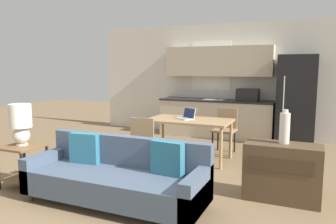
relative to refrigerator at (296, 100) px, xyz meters
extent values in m
plane|color=#7F6647|center=(-1.78, -4.21, -0.96)|extent=(20.00, 20.00, 0.00)
cube|color=silver|center=(-1.78, 0.42, 0.39)|extent=(6.40, 0.06, 2.70)
cube|color=white|center=(-2.00, 0.39, 0.74)|extent=(0.97, 0.01, 1.19)
cube|color=beige|center=(-1.78, 0.08, -0.53)|extent=(2.67, 0.62, 0.86)
cube|color=#232326|center=(-1.78, 0.08, -0.08)|extent=(2.70, 0.65, 0.04)
cube|color=#B2B5B7|center=(-1.82, 0.03, -0.06)|extent=(0.48, 0.36, 0.01)
cylinder|color=#B7BABC|center=(-1.82, 0.20, 0.06)|extent=(0.02, 0.02, 0.24)
cube|color=beige|center=(-1.78, 0.22, 0.84)|extent=(2.53, 0.34, 0.70)
cube|color=black|center=(-1.03, 0.03, 0.08)|extent=(0.48, 0.36, 0.28)
cube|color=black|center=(0.00, 0.00, 0.00)|extent=(0.77, 0.75, 1.92)
cylinder|color=silver|center=(-0.23, -0.39, 0.10)|extent=(0.02, 0.02, 0.86)
cube|color=tan|center=(-1.70, -1.99, -0.25)|extent=(1.49, 0.83, 0.04)
cylinder|color=tan|center=(-2.38, -2.34, -0.61)|extent=(0.05, 0.05, 0.69)
cylinder|color=tan|center=(-1.01, -2.34, -0.61)|extent=(0.05, 0.05, 0.69)
cylinder|color=tan|center=(-2.38, -1.63, -0.61)|extent=(0.05, 0.05, 0.69)
cylinder|color=tan|center=(-1.01, -1.63, -0.61)|extent=(0.05, 0.05, 0.69)
cylinder|color=#3D2D1E|center=(-2.86, -4.55, -0.91)|extent=(0.05, 0.05, 0.10)
cylinder|color=#3D2D1E|center=(-2.86, -3.91, -0.91)|extent=(0.05, 0.05, 0.10)
cylinder|color=#3D2D1E|center=(-0.81, -3.91, -0.91)|extent=(0.05, 0.05, 0.10)
cube|color=#47566B|center=(-1.84, -4.23, -0.71)|extent=(2.25, 0.80, 0.30)
cube|color=#47566B|center=(-1.84, -3.90, -0.52)|extent=(2.25, 0.14, 0.69)
cube|color=#47566B|center=(-2.89, -4.23, -0.64)|extent=(0.14, 0.80, 0.44)
cube|color=#47566B|center=(-0.78, -4.23, -0.64)|extent=(0.14, 0.80, 0.44)
cube|color=teal|center=(-2.42, -4.03, -0.36)|extent=(0.41, 0.17, 0.40)
cube|color=teal|center=(-1.22, -4.03, -0.36)|extent=(0.41, 0.16, 0.40)
cube|color=brown|center=(-3.33, -4.22, -0.39)|extent=(0.49, 0.49, 0.03)
cube|color=brown|center=(-3.33, -4.22, -0.83)|extent=(0.44, 0.44, 0.02)
cube|color=#232326|center=(-3.11, -4.45, -0.68)|extent=(0.03, 0.03, 0.56)
cube|color=#232326|center=(-3.55, -4.00, -0.68)|extent=(0.03, 0.03, 0.56)
cube|color=#232326|center=(-3.11, -4.00, -0.68)|extent=(0.03, 0.03, 0.56)
cylinder|color=silver|center=(-3.37, -4.19, -0.36)|extent=(0.16, 0.16, 0.02)
sphere|color=silver|center=(-3.37, -4.19, -0.24)|extent=(0.23, 0.23, 0.23)
cylinder|color=white|center=(-3.37, -4.19, 0.04)|extent=(0.30, 0.30, 0.32)
cube|color=brown|center=(0.00, -3.26, -0.60)|extent=(0.92, 0.42, 0.72)
cube|color=#413020|center=(0.00, -3.47, -0.46)|extent=(0.73, 0.01, 0.17)
cylinder|color=beige|center=(0.01, -3.21, -0.05)|extent=(0.12, 0.12, 0.38)
cylinder|color=beige|center=(0.01, -3.21, 0.16)|extent=(0.07, 0.07, 0.04)
cube|color=#997A56|center=(-2.17, -2.72, -0.51)|extent=(0.45, 0.45, 0.04)
cube|color=#997A56|center=(-2.16, -2.92, -0.30)|extent=(0.40, 0.06, 0.39)
cylinder|color=black|center=(-2.02, -2.54, -0.75)|extent=(0.03, 0.03, 0.43)
cylinder|color=black|center=(-2.36, -2.57, -0.75)|extent=(0.03, 0.03, 0.43)
cylinder|color=black|center=(-1.99, -2.88, -0.75)|extent=(0.03, 0.03, 0.43)
cylinder|color=black|center=(-2.33, -2.91, -0.75)|extent=(0.03, 0.03, 0.43)
cube|color=#997A56|center=(-1.22, -1.33, -0.51)|extent=(0.44, 0.44, 0.04)
cube|color=#997A56|center=(-1.21, -1.13, -0.30)|extent=(0.40, 0.05, 0.39)
cylinder|color=black|center=(-1.40, -1.49, -0.75)|extent=(0.03, 0.03, 0.43)
cylinder|color=black|center=(-1.06, -1.50, -0.75)|extent=(0.03, 0.03, 0.43)
cylinder|color=black|center=(-1.38, -1.15, -0.75)|extent=(0.03, 0.03, 0.43)
cylinder|color=black|center=(-1.04, -1.16, -0.75)|extent=(0.03, 0.03, 0.43)
cube|color=#B7BABC|center=(-1.79, -1.98, -0.22)|extent=(0.39, 0.35, 0.02)
cube|color=#B7BABC|center=(-1.73, -1.88, -0.13)|extent=(0.30, 0.21, 0.20)
cube|color=navy|center=(-1.74, -1.89, -0.13)|extent=(0.27, 0.18, 0.17)
camera|label=1|loc=(0.29, -7.44, 0.70)|focal=35.00mm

